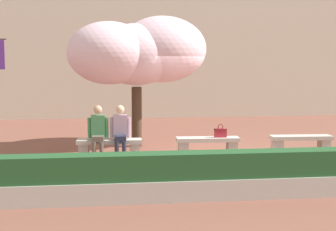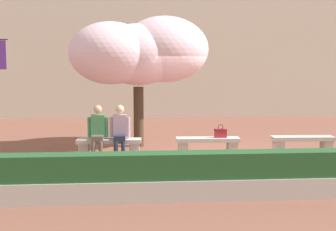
% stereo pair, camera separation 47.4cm
% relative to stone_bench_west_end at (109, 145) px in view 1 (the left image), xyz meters
% --- Properties ---
extents(ground_plane, '(100.00, 100.00, 0.00)m').
position_rel_stone_bench_west_end_xyz_m(ground_plane, '(2.48, 0.00, -0.30)').
color(ground_plane, brown).
extents(building_facade, '(28.00, 4.00, 9.61)m').
position_rel_stone_bench_west_end_xyz_m(building_facade, '(2.48, 10.68, 4.51)').
color(building_facade, beige).
rests_on(building_facade, ground).
extents(stone_bench_west_end, '(1.61, 0.50, 0.45)m').
position_rel_stone_bench_west_end_xyz_m(stone_bench_west_end, '(0.00, 0.00, 0.00)').
color(stone_bench_west_end, '#BCB7AD').
rests_on(stone_bench_west_end, ground).
extents(stone_bench_near_west, '(1.61, 0.50, 0.45)m').
position_rel_stone_bench_west_end_xyz_m(stone_bench_near_west, '(2.48, 0.00, 0.00)').
color(stone_bench_near_west, '#BCB7AD').
rests_on(stone_bench_near_west, ground).
extents(stone_bench_center, '(1.61, 0.50, 0.45)m').
position_rel_stone_bench_west_end_xyz_m(stone_bench_center, '(4.95, 0.00, 0.00)').
color(stone_bench_center, '#BCB7AD').
rests_on(stone_bench_center, ground).
extents(person_seated_left, '(0.51, 0.69, 1.29)m').
position_rel_stone_bench_west_end_xyz_m(person_seated_left, '(-0.27, -0.05, 0.40)').
color(person_seated_left, black).
rests_on(person_seated_left, ground).
extents(person_seated_right, '(0.51, 0.69, 1.29)m').
position_rel_stone_bench_west_end_xyz_m(person_seated_right, '(0.27, -0.05, 0.40)').
color(person_seated_right, black).
rests_on(person_seated_right, ground).
extents(handbag, '(0.30, 0.15, 0.34)m').
position_rel_stone_bench_west_end_xyz_m(handbag, '(2.80, -0.02, 0.28)').
color(handbag, '#A3232D').
rests_on(handbag, stone_bench_near_west).
extents(cherry_tree_main, '(3.86, 3.08, 3.65)m').
position_rel_stone_bench_west_end_xyz_m(cherry_tree_main, '(0.85, 1.52, 2.33)').
color(cherry_tree_main, '#473323').
rests_on(cherry_tree_main, ground).
extents(planter_hedge_foreground, '(10.74, 0.50, 0.80)m').
position_rel_stone_bench_west_end_xyz_m(planter_hedge_foreground, '(2.48, -3.83, 0.09)').
color(planter_hedge_foreground, '#BCB7AD').
rests_on(planter_hedge_foreground, ground).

